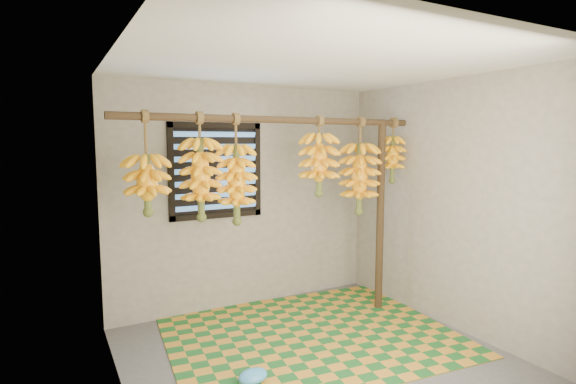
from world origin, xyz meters
TOP-DOWN VIEW (x-y plane):
  - floor at (0.00, 0.00)m, footprint 3.00×3.00m
  - ceiling at (0.00, 0.00)m, footprint 3.00×3.00m
  - wall_back at (0.00, 1.50)m, footprint 3.00×0.01m
  - wall_left at (-1.50, 0.00)m, footprint 0.01×3.00m
  - wall_right at (1.50, 0.00)m, footprint 0.01×3.00m
  - window at (-0.35, 1.48)m, footprint 1.00×0.04m
  - hanging_pole at (0.00, 0.70)m, footprint 3.00×0.06m
  - support_post at (1.20, 0.70)m, footprint 0.08×0.08m
  - woven_mat at (0.19, 0.45)m, footprint 2.77×2.31m
  - plastic_bag at (-0.63, -0.07)m, footprint 0.27×0.22m
  - banana_bunch_a at (-1.20, 0.70)m, footprint 0.34×0.34m
  - banana_bunch_b at (-0.76, 0.70)m, footprint 0.34×0.34m
  - banana_bunch_c at (-0.44, 0.70)m, footprint 0.32×0.32m
  - banana_bunch_d at (0.42, 0.70)m, footprint 0.37×0.37m
  - banana_bunch_e at (0.92, 0.70)m, footprint 0.38×0.38m
  - banana_bunch_f at (1.35, 0.70)m, footprint 0.26×0.26m

SIDE VIEW (x-z plane):
  - floor at x=0.00m, z-range -0.01..0.00m
  - woven_mat at x=0.19m, z-range 0.00..0.01m
  - plastic_bag at x=-0.63m, z-range 0.01..0.11m
  - support_post at x=1.20m, z-range 0.00..2.00m
  - wall_back at x=0.00m, z-range 0.00..2.40m
  - wall_left at x=-1.50m, z-range 0.00..2.40m
  - wall_right at x=1.50m, z-range 0.00..2.40m
  - banana_bunch_e at x=0.92m, z-range 0.93..1.92m
  - banana_bunch_c at x=-0.44m, z-range 0.94..1.92m
  - banana_bunch_a at x=-1.20m, z-range 1.04..1.88m
  - banana_bunch_b at x=-0.76m, z-range 1.03..1.94m
  - window at x=-0.35m, z-range 1.00..2.00m
  - banana_bunch_d at x=0.42m, z-range 1.20..1.97m
  - banana_bunch_f at x=1.35m, z-range 1.28..1.96m
  - hanging_pole at x=0.00m, z-range 1.97..2.03m
  - ceiling at x=0.00m, z-range 2.40..2.41m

